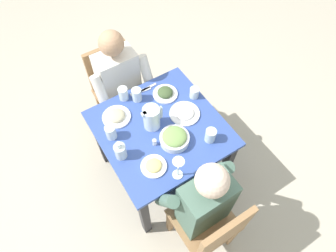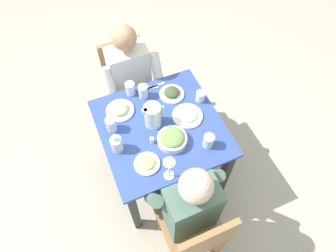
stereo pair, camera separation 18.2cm
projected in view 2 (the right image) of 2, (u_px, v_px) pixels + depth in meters
The scene contains 22 objects.
ground_plane at pixel (163, 169), 2.76m from camera, with size 8.00×8.00×0.00m, color #B7AD99.
dining_table at pixel (161, 136), 2.26m from camera, with size 0.87×0.87×0.72m.
chair_near at pixel (197, 234), 1.97m from camera, with size 0.40×0.40×0.86m.
chair_far at pixel (128, 80), 2.71m from camera, with size 0.40×0.40×0.86m.
diner_near at pixel (185, 199), 1.95m from camera, with size 0.48×0.53×1.15m.
diner_far at pixel (134, 85), 2.49m from camera, with size 0.48×0.53×1.15m.
water_pitcher at pixel (153, 115), 2.09m from camera, with size 0.16×0.12×0.19m.
salad_bowl at pixel (172, 139), 2.05m from camera, with size 0.21×0.21×0.09m.
plate_beans at pixel (120, 110), 2.21m from camera, with size 0.21×0.21×0.05m.
plate_dolmas at pixel (172, 93), 2.30m from camera, with size 0.19×0.19×0.06m.
plate_fries at pixel (147, 163), 1.97m from camera, with size 0.17×0.17×0.04m.
plate_yoghurt at pixel (187, 115), 2.19m from camera, with size 0.23×0.23×0.04m.
water_glass_by_pitcher at pixel (200, 96), 2.25m from camera, with size 0.07×0.07×0.09m, color silver.
water_glass_far_left at pixel (130, 88), 2.28m from camera, with size 0.07×0.07×0.11m, color silver.
water_glass_near_left at pixel (111, 125), 2.09m from camera, with size 0.07×0.07×0.11m, color silver.
water_glass_far_right at pixel (143, 91), 2.26m from camera, with size 0.07×0.07×0.11m, color silver.
water_glass_near_right at pixel (209, 141), 2.02m from camera, with size 0.08×0.08×0.11m, color silver.
wine_glass at pixel (169, 166), 1.82m from camera, with size 0.08×0.08×0.20m.
oil_carafe at pixel (117, 145), 2.00m from camera, with size 0.08×0.08×0.16m.
salt_shaker at pixel (152, 140), 2.06m from camera, with size 0.03×0.03×0.05m.
fork_near at pixel (148, 88), 2.34m from camera, with size 0.17×0.03×0.01m, color silver.
knife_near at pixel (154, 87), 2.35m from camera, with size 0.18×0.02×0.01m, color silver.
Camera 2 is at (-0.42, -1.10, 2.53)m, focal length 31.92 mm.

